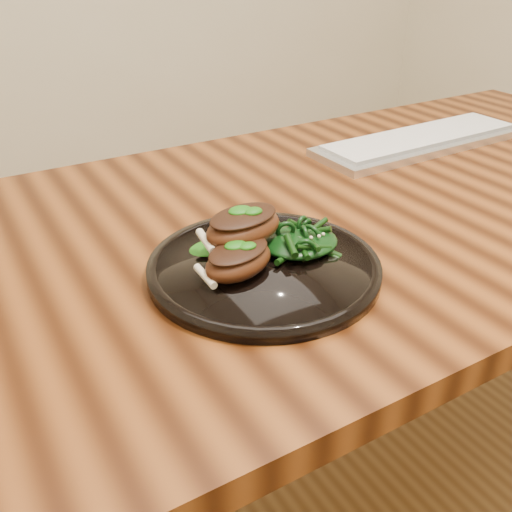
{
  "coord_description": "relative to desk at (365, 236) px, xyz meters",
  "views": [
    {
      "loc": [
        -0.63,
        -0.68,
        1.14
      ],
      "look_at": [
        -0.31,
        -0.13,
        0.78
      ],
      "focal_mm": 40.0,
      "sensor_mm": 36.0,
      "label": 1
    }
  ],
  "objects": [
    {
      "name": "lamb_chop_back",
      "position": [
        -0.31,
        -0.1,
        0.14
      ],
      "size": [
        0.12,
        0.09,
        0.05
      ],
      "color": "#47200D",
      "rests_on": "plate"
    },
    {
      "name": "plate",
      "position": [
        -0.29,
        -0.13,
        0.09
      ],
      "size": [
        0.31,
        0.31,
        0.02
      ],
      "color": "black",
      "rests_on": "desk"
    },
    {
      "name": "herb_smear",
      "position": [
        -0.33,
        -0.07,
        0.1
      ],
      "size": [
        0.07,
        0.05,
        0.0
      ],
      "primitive_type": "ellipsoid",
      "color": "#0C4907",
      "rests_on": "plate"
    },
    {
      "name": "keyboard",
      "position": [
        0.26,
        0.14,
        0.09
      ],
      "size": [
        0.49,
        0.16,
        0.02
      ],
      "color": "silver",
      "rests_on": "desk"
    },
    {
      "name": "lamb_chop_front",
      "position": [
        -0.34,
        -0.14,
        0.12
      ],
      "size": [
        0.12,
        0.09,
        0.04
      ],
      "color": "#47200D",
      "rests_on": "plate"
    },
    {
      "name": "desk",
      "position": [
        0.0,
        0.0,
        0.0
      ],
      "size": [
        1.6,
        0.8,
        0.75
      ],
      "color": "black",
      "rests_on": "ground"
    },
    {
      "name": "greens_heap",
      "position": [
        -0.23,
        -0.13,
        0.12
      ],
      "size": [
        0.11,
        0.1,
        0.04
      ],
      "color": "black",
      "rests_on": "plate"
    }
  ]
}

